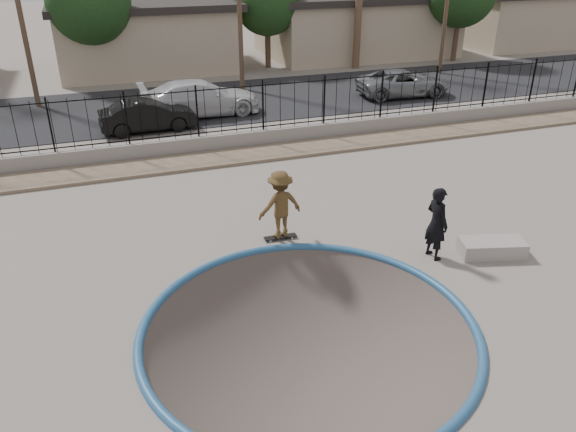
% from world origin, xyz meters
% --- Properties ---
extents(ground, '(120.00, 120.00, 2.20)m').
position_xyz_m(ground, '(0.00, 12.00, -1.10)').
color(ground, slate).
rests_on(ground, ground).
extents(bowl_pit, '(6.84, 6.84, 1.80)m').
position_xyz_m(bowl_pit, '(0.00, -1.00, 0.00)').
color(bowl_pit, '#50443D').
rests_on(bowl_pit, ground).
extents(coping_ring, '(7.04, 7.04, 0.20)m').
position_xyz_m(coping_ring, '(0.00, -1.00, 0.00)').
color(coping_ring, '#295986').
rests_on(coping_ring, ground).
extents(rock_strip, '(42.00, 1.60, 0.11)m').
position_xyz_m(rock_strip, '(0.00, 9.20, 0.06)').
color(rock_strip, '#92795F').
rests_on(rock_strip, ground).
extents(retaining_wall, '(42.00, 0.45, 0.60)m').
position_xyz_m(retaining_wall, '(0.00, 10.30, 0.30)').
color(retaining_wall, gray).
rests_on(retaining_wall, ground).
extents(fence, '(40.00, 0.04, 1.80)m').
position_xyz_m(fence, '(0.00, 10.30, 1.50)').
color(fence, black).
rests_on(fence, retaining_wall).
extents(street, '(90.00, 8.00, 0.04)m').
position_xyz_m(street, '(0.00, 17.00, 0.02)').
color(street, black).
rests_on(street, ground).
extents(house_center, '(10.60, 8.60, 3.90)m').
position_xyz_m(house_center, '(0.00, 26.50, 1.97)').
color(house_center, tan).
rests_on(house_center, ground).
extents(house_east, '(12.60, 8.60, 3.90)m').
position_xyz_m(house_east, '(14.00, 26.50, 1.97)').
color(house_east, tan).
rests_on(house_east, ground).
extents(house_east_far, '(11.60, 8.60, 3.90)m').
position_xyz_m(house_east_far, '(28.00, 26.50, 1.97)').
color(house_east_far, tan).
rests_on(house_east_far, ground).
extents(utility_pole_left, '(1.70, 0.24, 9.00)m').
position_xyz_m(utility_pole_left, '(-6.00, 19.00, 4.70)').
color(utility_pole_left, '#473323').
rests_on(utility_pole_left, ground).
extents(street_tree_left, '(4.32, 4.32, 6.36)m').
position_xyz_m(street_tree_left, '(-3.00, 23.00, 4.19)').
color(street_tree_left, '#473323').
rests_on(street_tree_left, ground).
extents(street_tree_mid, '(3.96, 3.96, 5.83)m').
position_xyz_m(street_tree_mid, '(7.00, 24.00, 3.84)').
color(street_tree_mid, '#473323').
rests_on(street_tree_mid, ground).
extents(skater, '(1.26, 0.83, 1.83)m').
position_xyz_m(skater, '(0.68, 2.85, 0.92)').
color(skater, brown).
rests_on(skater, ground).
extents(skateboard, '(0.89, 0.27, 0.08)m').
position_xyz_m(skateboard, '(0.68, 2.85, 0.06)').
color(skateboard, black).
rests_on(skateboard, ground).
extents(videographer, '(0.55, 0.75, 1.88)m').
position_xyz_m(videographer, '(4.00, 0.71, 0.94)').
color(videographer, black).
rests_on(videographer, ground).
extents(concrete_ledge, '(1.73, 1.11, 0.40)m').
position_xyz_m(concrete_ledge, '(5.45, 0.30, 0.20)').
color(concrete_ledge, gray).
rests_on(concrete_ledge, ground).
extents(car_b, '(3.93, 1.54, 1.27)m').
position_xyz_m(car_b, '(-1.49, 13.40, 0.67)').
color(car_b, black).
rests_on(car_b, street).
extents(car_c, '(5.35, 2.29, 1.54)m').
position_xyz_m(car_c, '(1.00, 15.00, 0.81)').
color(car_c, silver).
rests_on(car_c, street).
extents(car_d, '(4.80, 2.52, 1.29)m').
position_xyz_m(car_d, '(11.27, 15.00, 0.68)').
color(car_d, gray).
rests_on(car_d, street).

